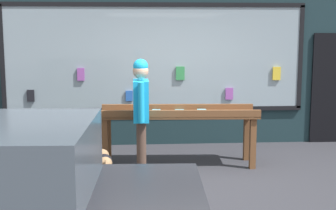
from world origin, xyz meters
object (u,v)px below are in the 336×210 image
person_browsing (141,108)px  small_dog (104,162)px  display_table_main (178,118)px  sandwich_board_sign (59,138)px

person_browsing → small_dog: size_ratio=3.06×
display_table_main → small_dog: 1.48m
display_table_main → small_dog: size_ratio=4.46×
person_browsing → small_dog: bearing=117.2°
person_browsing → sandwich_board_sign: (-1.31, 0.72, -0.59)m
person_browsing → sandwich_board_sign: size_ratio=2.05×
person_browsing → sandwich_board_sign: bearing=61.4°
person_browsing → sandwich_board_sign: person_browsing is taller
display_table_main → sandwich_board_sign: 1.94m
sandwich_board_sign → small_dog: bearing=-50.3°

